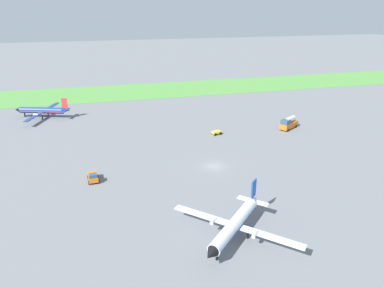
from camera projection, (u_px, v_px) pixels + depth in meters
ground_plane at (214, 166)px, 75.41m from camera, size 600.00×600.00×0.00m
grass_taxiway_strip at (155, 90)px, 142.36m from camera, size 360.00×28.00×0.08m
airplane_taxiing_turboprop at (43, 110)px, 107.25m from camera, size 17.20×19.88×6.20m
airplane_foreground_turboprop at (235, 224)px, 51.71m from camera, size 15.42×15.56×6.18m
baggage_cart_near_gate at (216, 132)px, 93.75m from camera, size 2.76×2.32×0.90m
fuel_truck_midfield at (288, 123)px, 97.84m from camera, size 6.78×5.49×3.29m
pushback_tug_by_runway at (93, 177)px, 68.70m from camera, size 2.24×3.70×1.95m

